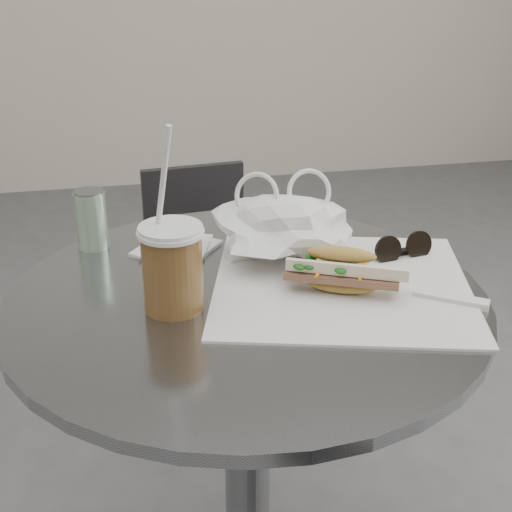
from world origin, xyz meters
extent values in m
cylinder|color=slate|center=(0.00, 0.20, 0.37)|extent=(0.08, 0.08, 0.71)
cylinder|color=slate|center=(0.00, 0.20, 0.73)|extent=(0.76, 0.76, 0.02)
cylinder|color=#2B2A2D|center=(0.04, 0.91, 0.01)|extent=(0.32, 0.32, 0.02)
cylinder|color=#2B2A2D|center=(0.04, 0.91, 0.21)|extent=(0.06, 0.06, 0.43)
cylinder|color=#2B2A2D|center=(0.04, 0.91, 0.43)|extent=(0.36, 0.36, 0.02)
cube|color=#2B2A2D|center=(0.02, 1.08, 0.56)|extent=(0.28, 0.05, 0.25)
cube|color=white|center=(0.16, 0.20, 0.74)|extent=(0.49, 0.48, 0.00)
ellipsoid|color=#AD8E41|center=(0.15, 0.17, 0.76)|extent=(0.23, 0.16, 0.02)
cube|color=brown|center=(0.15, 0.17, 0.77)|extent=(0.18, 0.12, 0.01)
ellipsoid|color=#AD8E41|center=(0.15, 0.18, 0.80)|extent=(0.23, 0.16, 0.04)
cylinder|color=brown|center=(-0.11, 0.18, 0.80)|extent=(0.09, 0.09, 0.12)
cylinder|color=white|center=(-0.11, 0.18, 0.87)|extent=(0.10, 0.10, 0.01)
cylinder|color=white|center=(-0.13, 0.19, 0.91)|extent=(0.04, 0.06, 0.23)
cylinder|color=black|center=(0.26, 0.27, 0.76)|extent=(0.05, 0.02, 0.05)
cylinder|color=black|center=(0.32, 0.28, 0.76)|extent=(0.05, 0.02, 0.05)
cube|color=black|center=(0.29, 0.27, 0.76)|extent=(0.02, 0.01, 0.00)
cube|color=white|center=(-0.09, 0.40, 0.74)|extent=(0.17, 0.17, 0.01)
cube|color=white|center=(-0.09, 0.40, 0.75)|extent=(0.14, 0.14, 0.00)
cylinder|color=#5B9C66|center=(-0.23, 0.44, 0.79)|extent=(0.06, 0.06, 0.10)
cylinder|color=slate|center=(-0.23, 0.44, 0.85)|extent=(0.05, 0.05, 0.00)
camera|label=1|loc=(-0.19, -0.78, 1.26)|focal=50.00mm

